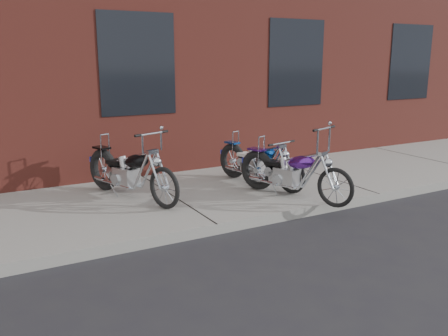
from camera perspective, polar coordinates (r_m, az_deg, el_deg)
ground at (r=6.41m, az=-0.82°, el=-8.04°), size 120.00×120.00×0.00m
sidewalk at (r=7.67m, az=-6.09°, el=-3.92°), size 22.00×3.00×0.15m
chopper_purple at (r=7.54m, az=8.07°, el=-0.72°), size 0.82×2.01×1.17m
chopper_blue at (r=8.25m, az=4.12°, el=0.46°), size 0.64×1.97×0.87m
chopper_third at (r=7.56m, az=-11.29°, el=-0.68°), size 0.86×2.09×1.11m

